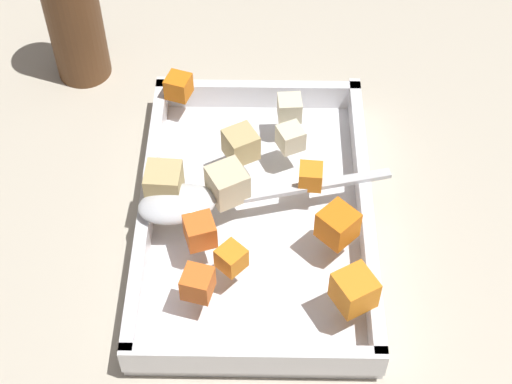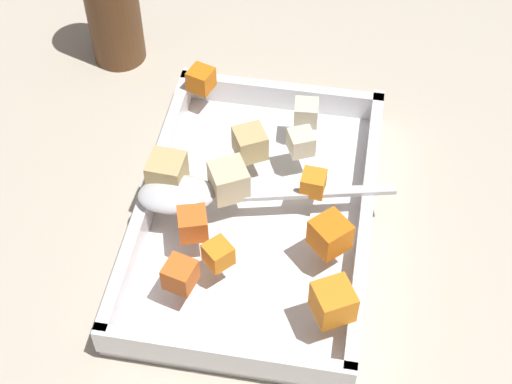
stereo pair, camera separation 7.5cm
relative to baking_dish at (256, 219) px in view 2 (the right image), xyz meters
name	(u,v)px [view 2 (the right image)]	position (x,y,z in m)	size (l,w,h in m)	color
ground_plane	(252,223)	(0.00, -0.01, -0.01)	(4.00, 4.00, 0.00)	#BCB29E
baking_dish	(256,219)	(0.00, 0.00, 0.00)	(0.34, 0.23, 0.05)	silver
carrot_chunk_near_right	(313,183)	(-0.02, 0.05, 0.04)	(0.02, 0.02, 0.02)	orange
carrot_chunk_near_left	(180,275)	(0.11, -0.05, 0.05)	(0.03, 0.03, 0.03)	orange
carrot_chunk_far_left	(193,224)	(0.05, -0.05, 0.05)	(0.03, 0.03, 0.03)	orange
carrot_chunk_heap_top	(218,254)	(0.08, -0.02, 0.04)	(0.02, 0.02, 0.02)	orange
carrot_chunk_corner_se	(330,235)	(0.04, 0.08, 0.05)	(0.03, 0.03, 0.03)	orange
carrot_chunk_far_right	(201,79)	(-0.15, -0.09, 0.04)	(0.02, 0.02, 0.02)	orange
carrot_chunk_heap_side	(333,302)	(0.11, 0.09, 0.05)	(0.03, 0.03, 0.03)	orange
potato_chunk_back_center	(167,172)	(0.00, -0.09, 0.05)	(0.03, 0.03, 0.03)	tan
potato_chunk_rim_edge	(250,143)	(-0.06, -0.02, 0.05)	(0.03, 0.03, 0.03)	tan
potato_chunk_front_center	(306,113)	(-0.11, 0.03, 0.04)	(0.02, 0.02, 0.02)	beige
potato_chunk_corner_nw	(301,142)	(-0.07, 0.03, 0.04)	(0.02, 0.02, 0.02)	beige
potato_chunk_mid_left	(228,181)	(0.00, -0.03, 0.05)	(0.03, 0.03, 0.03)	beige
serving_spoon	(191,194)	(0.01, -0.06, 0.04)	(0.09, 0.25, 0.02)	silver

